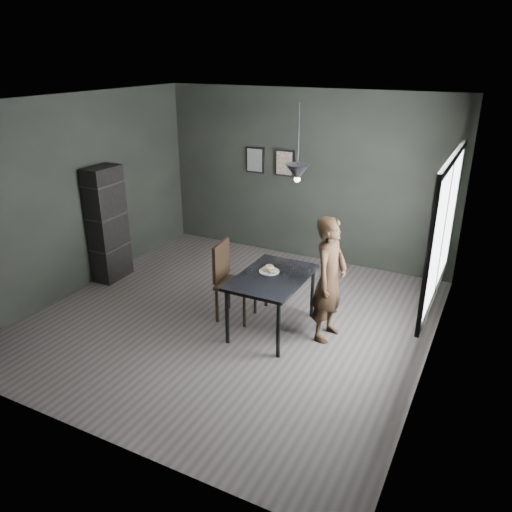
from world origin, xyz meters
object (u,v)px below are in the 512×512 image
at_px(white_plate, 269,272).
at_px(cafe_table, 272,282).
at_px(wood_chair, 229,276).
at_px(shelf_unit, 107,224).
at_px(pendant_lamp, 297,172).
at_px(woman, 329,279).

bearing_deg(white_plate, cafe_table, -45.32).
distance_m(wood_chair, shelf_unit, 2.31).
distance_m(white_plate, pendant_lamp, 1.34).
relative_size(wood_chair, shelf_unit, 0.60).
bearing_deg(shelf_unit, white_plate, -6.62).
bearing_deg(wood_chair, woman, -1.87).
distance_m(white_plate, shelf_unit, 2.85).
bearing_deg(woman, shelf_unit, 93.95).
relative_size(woman, pendant_lamp, 1.81).
xyz_separation_m(cafe_table, pendant_lamp, (0.25, 0.10, 1.38)).
xyz_separation_m(white_plate, wood_chair, (-0.56, -0.03, -0.16)).
xyz_separation_m(woman, shelf_unit, (-3.61, 0.15, 0.10)).
bearing_deg(pendant_lamp, wood_chair, -176.78).
height_order(cafe_table, shelf_unit, shelf_unit).
relative_size(cafe_table, pendant_lamp, 1.39).
height_order(white_plate, pendant_lamp, pendant_lamp).
distance_m(wood_chair, pendant_lamp, 1.71).
height_order(woman, wood_chair, woman).
bearing_deg(cafe_table, white_plate, 134.68).
bearing_deg(white_plate, woman, 5.63).
bearing_deg(wood_chair, white_plate, -3.45).
bearing_deg(pendant_lamp, woman, 7.01).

